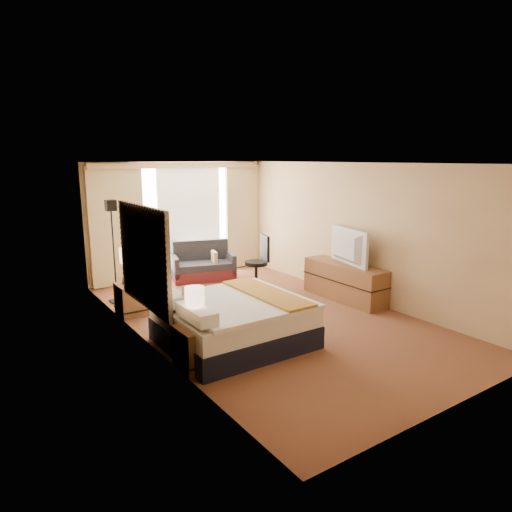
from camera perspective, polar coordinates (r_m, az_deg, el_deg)
floor at (r=7.91m, az=1.34°, el=-7.64°), size 4.20×7.00×0.02m
ceiling at (r=7.45m, az=1.45°, el=11.53°), size 4.20×7.00×0.02m
wall_back at (r=10.59m, az=-9.67°, el=4.50°), size 4.20×0.02×2.60m
wall_front at (r=5.21m, az=24.34°, el=-4.34°), size 4.20×0.02×2.60m
wall_left at (r=6.61m, az=-13.63°, el=-0.26°), size 0.02×7.00×2.60m
wall_right at (r=8.94m, az=12.46°, el=2.98°), size 0.02×7.00×2.60m
headboard at (r=6.81m, az=-13.90°, el=-0.08°), size 0.06×1.85×1.50m
nightstand_left at (r=6.08m, az=-7.51°, el=-11.27°), size 0.45×0.52×0.55m
nightstand_right at (r=8.26m, az=-15.34°, el=-5.21°), size 0.45×0.52×0.55m
media_dresser at (r=8.95m, az=10.98°, el=-3.17°), size 0.50×1.80×0.70m
window at (r=10.66m, az=-8.38°, el=4.70°), size 2.30×0.02×2.30m
curtains at (r=10.47m, az=-9.45°, el=5.02°), size 4.12×0.19×2.56m
bed at (r=6.74m, az=-2.85°, el=-8.12°), size 1.95×1.79×0.95m
loveseat at (r=10.33m, az=-6.63°, el=-1.36°), size 1.51×1.08×0.85m
floor_lamp at (r=8.82m, az=-17.51°, el=3.03°), size 0.24×0.24×1.94m
desk_chair at (r=9.54m, az=0.36°, el=-1.07°), size 0.54×0.54×1.12m
lamp_left at (r=5.86m, az=-7.68°, el=-5.02°), size 0.25×0.25×0.53m
lamp_right at (r=8.13m, az=-15.67°, el=-0.00°), size 0.30×0.30×0.62m
tissue_box at (r=6.08m, az=-7.35°, el=-7.92°), size 0.12×0.12×0.11m
telephone at (r=8.26m, az=-15.72°, el=-2.98°), size 0.23×0.20×0.08m
television at (r=8.76m, az=10.89°, el=1.15°), size 0.41×1.19×0.68m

